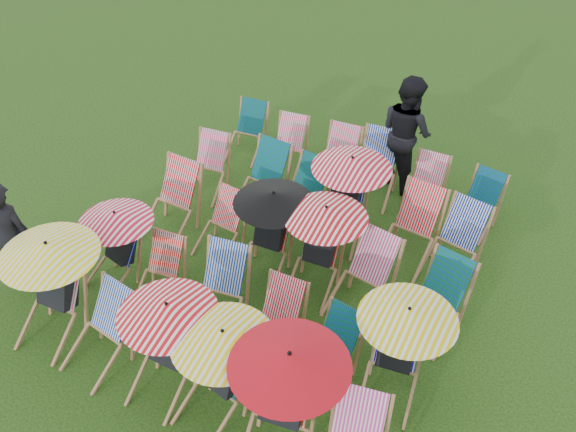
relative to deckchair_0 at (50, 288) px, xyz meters
The scene contains 32 objects.
ground 3.10m from the deckchair_0, 46.24° to the left, with size 100.00×100.00×0.00m, color black.
deckchair_0 is the anchor object (origin of this frame).
deckchair_1 0.84m from the deckchair_0, ahead, with size 0.77×0.98×0.97m.
deckchair_2 1.73m from the deckchair_0, ahead, with size 1.11×1.16×1.32m.
deckchair_3 2.43m from the deckchair_0, ahead, with size 1.11×1.19×1.32m.
deckchair_4 3.25m from the deckchair_0, ahead, with size 1.23×1.33×1.46m.
deckchair_6 1.07m from the deckchair_0, 86.19° to the left, with size 0.98×1.05×1.16m.
deckchair_7 1.36m from the deckchair_0, 54.99° to the left, with size 0.63×0.82×0.83m.
deckchair_8 2.03m from the deckchair_0, 34.30° to the left, with size 0.78×0.98×0.98m.
deckchair_9 2.76m from the deckchair_0, 22.94° to the left, with size 0.61×0.83×0.88m.
deckchair_10 3.45m from the deckchair_0, 17.13° to the left, with size 0.67×0.85×0.85m.
deckchair_11 4.19m from the deckchair_0, 16.26° to the left, with size 1.10×1.18×1.30m.
deckchair_12 2.28m from the deckchair_0, 88.33° to the left, with size 0.70×0.96×1.03m.
deckchair_13 2.48m from the deckchair_0, 67.71° to the left, with size 0.63×0.83×0.85m.
deckchair_14 2.85m from the deckchair_0, 51.98° to the left, with size 1.08×1.14×1.28m.
deckchair_15 3.39m from the deckchair_0, 42.52° to the left, with size 1.09×1.16×1.30m.
deckchair_16 3.86m from the deckchair_0, 34.66° to the left, with size 0.80×1.02×1.01m.
deckchair_17 4.72m from the deckchair_0, 29.01° to the left, with size 0.78×0.99×0.98m.
deckchair_18 3.35m from the deckchair_0, 90.46° to the left, with size 0.70×0.90×0.90m.
deckchair_19 3.54m from the deckchair_0, 74.25° to the left, with size 0.69×0.95×1.00m.
deckchair_20 3.82m from the deckchair_0, 64.20° to the left, with size 0.69×0.91×0.94m.
deckchair_21 4.12m from the deckchair_0, 54.87° to the left, with size 1.14×1.23×1.35m.
deckchair_22 4.80m from the deckchair_0, 45.12° to the left, with size 0.74×0.99×1.03m.
deckchair_23 5.28m from the deckchair_0, 40.64° to the left, with size 0.78×0.99×0.98m.
deckchair_24 4.55m from the deckchair_0, 90.21° to the left, with size 0.66×0.86×0.87m.
deckchair_25 4.54m from the deckchair_0, 79.61° to the left, with size 0.68×0.87×0.87m.
deckchair_26 4.81m from the deckchair_0, 68.83° to the left, with size 0.69×0.90×0.93m.
deckchair_27 5.11m from the deckchair_0, 62.34° to the left, with size 0.77×0.99×1.00m.
deckchair_28 5.54m from the deckchair_0, 54.66° to the left, with size 0.59×0.81×0.85m.
deckchair_29 6.07m from the deckchair_0, 48.30° to the left, with size 0.65×0.84×0.84m.
person_left 1.09m from the deckchair_0, 159.63° to the left, with size 0.62×0.41×1.71m, color black.
person_rear 5.70m from the deckchair_0, 62.43° to the left, with size 0.93×0.73×1.92m, color black.
Camera 1 is at (3.04, -5.50, 6.39)m, focal length 40.00 mm.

